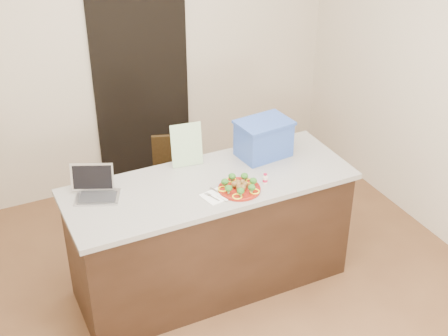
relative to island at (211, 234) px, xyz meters
name	(u,v)px	position (x,y,z in m)	size (l,w,h in m)	color
ground	(225,302)	(0.00, -0.25, -0.46)	(4.00, 4.00, 0.00)	brown
room_shell	(226,104)	(0.00, -0.25, 1.16)	(4.00, 4.00, 4.00)	white
doorway	(142,83)	(0.10, 1.73, 0.54)	(0.90, 0.02, 2.00)	black
island	(211,234)	(0.00, 0.00, 0.00)	(2.06, 0.76, 0.92)	black
plate	(239,189)	(0.14, -0.19, 0.47)	(0.29, 0.29, 0.02)	maroon
meatballs	(240,185)	(0.14, -0.19, 0.50)	(0.11, 0.12, 0.04)	brown
broccoli	(239,183)	(0.14, -0.19, 0.52)	(0.25, 0.25, 0.04)	#1E5316
pepper_rings	(239,187)	(0.14, -0.19, 0.48)	(0.29, 0.28, 0.01)	yellow
napkin	(215,196)	(-0.05, -0.19, 0.46)	(0.16, 0.16, 0.01)	white
fork	(212,196)	(-0.07, -0.19, 0.47)	(0.05, 0.13, 0.00)	#B9B9BE
knife	(220,196)	(-0.02, -0.21, 0.47)	(0.05, 0.20, 0.01)	white
yogurt_bottle	(265,179)	(0.34, -0.19, 0.49)	(0.04, 0.04, 0.08)	silver
laptop	(95,188)	(-0.77, 0.19, 0.51)	(0.35, 0.34, 0.21)	silver
leaflet	(187,145)	(-0.05, 0.29, 0.62)	(0.23, 0.00, 0.33)	white
blue_box	(264,138)	(0.52, 0.17, 0.60)	(0.42, 0.32, 0.28)	#2D4EA5
chair	(179,177)	(0.09, 0.84, 0.01)	(0.47, 0.48, 0.83)	#2F1F0E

